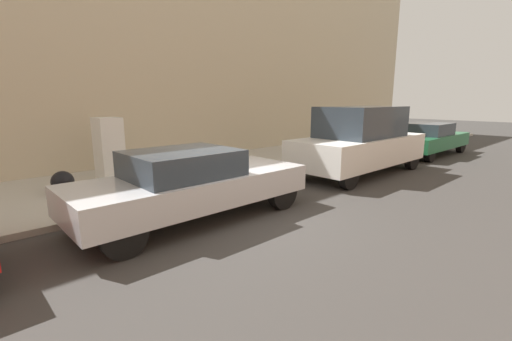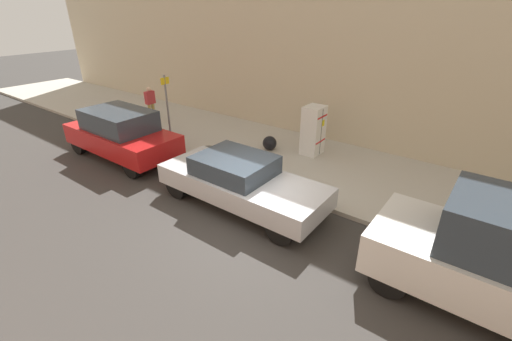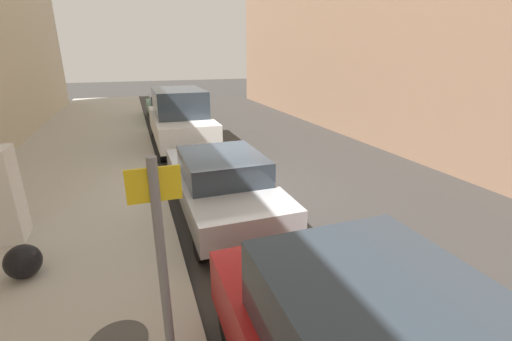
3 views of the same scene
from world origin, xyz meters
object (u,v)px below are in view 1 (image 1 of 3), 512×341
object	(u,v)px
trash_bag	(63,182)
parked_van_white	(360,141)
parked_sedan_silver	(191,183)
parked_sedan_green	(428,138)
discarded_refrigerator	(109,149)

from	to	relation	value
trash_bag	parked_van_white	distance (m)	8.57
trash_bag	parked_van_white	xyz separation A→B (m)	(3.51, 7.79, 0.68)
parked_sedan_silver	trash_bag	bearing A→B (deg)	-157.30
parked_sedan_green	discarded_refrigerator	bearing A→B (deg)	-109.23
parked_sedan_green	trash_bag	bearing A→B (deg)	-104.69
parked_sedan_green	parked_van_white	bearing A→B (deg)	-90.00
parked_sedan_silver	discarded_refrigerator	bearing A→B (deg)	-179.32
parked_sedan_silver	parked_sedan_green	size ratio (longest dim) A/B	1.00
discarded_refrigerator	parked_sedan_green	size ratio (longest dim) A/B	0.37
parked_sedan_silver	parked_van_white	xyz separation A→B (m)	(0.00, 6.32, 0.33)
parked_van_white	parked_sedan_green	bearing A→B (deg)	90.00
trash_bag	parked_van_white	world-z (taller)	parked_van_white
discarded_refrigerator	trash_bag	bearing A→B (deg)	-64.88
trash_bag	parked_sedan_silver	xyz separation A→B (m)	(3.51, 1.47, 0.35)
parked_sedan_silver	parked_van_white	world-z (taller)	parked_van_white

